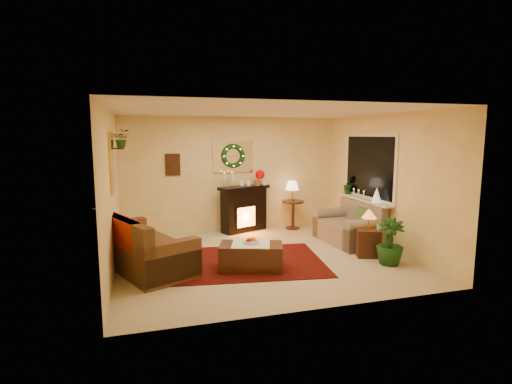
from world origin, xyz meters
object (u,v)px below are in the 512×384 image
object	(u,v)px
sofa	(143,242)
fireplace	(244,207)
end_table_square	(368,241)
side_table_round	(293,215)
coffee_table	(251,257)
loveseat	(348,223)

from	to	relation	value
sofa	fireplace	size ratio (longest dim) A/B	1.99
end_table_square	side_table_round	bearing A→B (deg)	102.52
fireplace	coffee_table	world-z (taller)	fireplace
end_table_square	loveseat	bearing A→B (deg)	83.81
end_table_square	coffee_table	bearing A→B (deg)	-176.95
side_table_round	coffee_table	bearing A→B (deg)	-124.52
sofa	end_table_square	world-z (taller)	sofa
fireplace	coffee_table	size ratio (longest dim) A/B	1.04
sofa	end_table_square	bearing A→B (deg)	-30.91
fireplace	side_table_round	distance (m)	1.19
coffee_table	sofa	bearing A→B (deg)	178.89
sofa	loveseat	size ratio (longest dim) A/B	1.46
end_table_square	coffee_table	size ratio (longest dim) A/B	0.49
sofa	loveseat	bearing A→B (deg)	-17.92
sofa	coffee_table	size ratio (longest dim) A/B	2.08
end_table_square	coffee_table	world-z (taller)	end_table_square
loveseat	end_table_square	world-z (taller)	loveseat
coffee_table	end_table_square	bearing A→B (deg)	21.17
loveseat	end_table_square	distance (m)	0.92
fireplace	coffee_table	bearing A→B (deg)	-124.14
fireplace	end_table_square	size ratio (longest dim) A/B	2.12
loveseat	side_table_round	distance (m)	1.60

